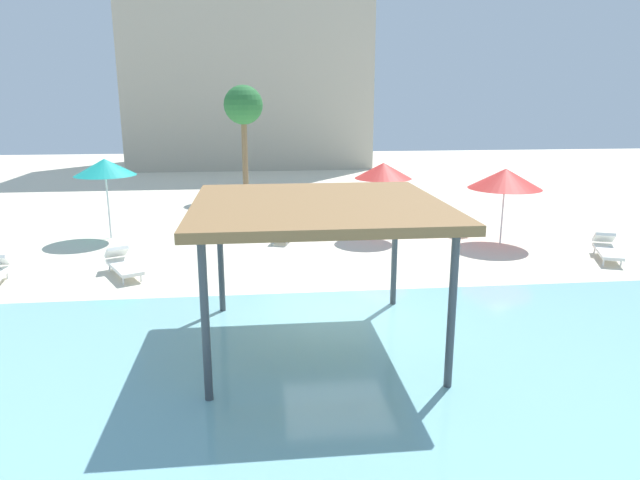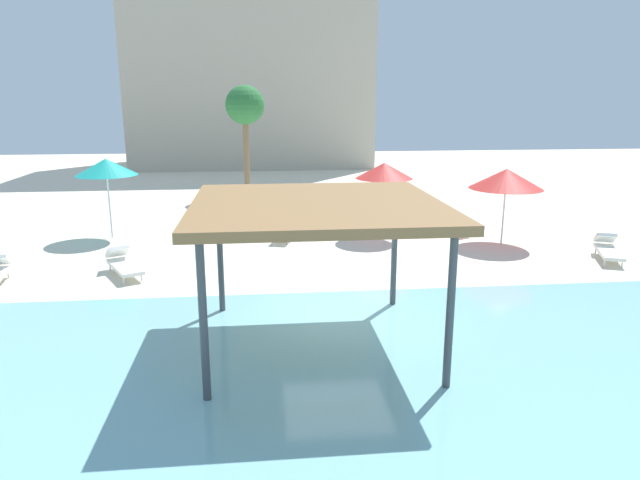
# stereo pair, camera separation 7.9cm
# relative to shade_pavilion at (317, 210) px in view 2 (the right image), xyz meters

# --- Properties ---
(ground_plane) EXTENTS (80.00, 80.00, 0.00)m
(ground_plane) POSITION_rel_shade_pavilion_xyz_m (0.61, 1.58, -2.81)
(ground_plane) COLOR beige
(lagoon_water) EXTENTS (44.00, 13.50, 0.04)m
(lagoon_water) POSITION_rel_shade_pavilion_xyz_m (0.61, -3.67, -2.79)
(lagoon_water) COLOR #7AB7C1
(lagoon_water) RESTS_ON ground
(shade_pavilion) EXTENTS (4.79, 4.79, 2.97)m
(shade_pavilion) POSITION_rel_shade_pavilion_xyz_m (0.00, 0.00, 0.00)
(shade_pavilion) COLOR #42474C
(shade_pavilion) RESTS_ON ground
(beach_umbrella_teal_1) EXTENTS (2.12, 2.12, 2.84)m
(beach_umbrella_teal_1) POSITION_rel_shade_pavilion_xyz_m (-6.45, 9.85, -0.27)
(beach_umbrella_teal_1) COLOR silver
(beach_umbrella_teal_1) RESTS_ON ground
(beach_umbrella_red_2) EXTENTS (2.46, 2.46, 2.59)m
(beach_umbrella_red_2) POSITION_rel_shade_pavilion_xyz_m (7.15, 7.56, -0.56)
(beach_umbrella_red_2) COLOR silver
(beach_umbrella_red_2) RESTS_ON ground
(beach_umbrella_red_3) EXTENTS (2.02, 2.02, 2.68)m
(beach_umbrella_red_3) POSITION_rel_shade_pavilion_xyz_m (3.26, 8.91, -0.41)
(beach_umbrella_red_3) COLOR silver
(beach_umbrella_red_3) RESTS_ON ground
(lounge_chair_0) EXTENTS (1.41, 1.96, 0.74)m
(lounge_chair_0) POSITION_rel_shade_pavilion_xyz_m (-5.03, 5.28, -2.48)
(lounge_chair_0) COLOR white
(lounge_chair_0) RESTS_ON ground
(lounge_chair_1) EXTENTS (1.14, 1.99, 0.74)m
(lounge_chair_1) POSITION_rel_shade_pavilion_xyz_m (-0.17, 9.04, -2.48)
(lounge_chair_1) COLOR white
(lounge_chair_1) RESTS_ON ground
(lounge_chair_3) EXTENTS (1.25, 1.98, 0.74)m
(lounge_chair_3) POSITION_rel_shade_pavilion_xyz_m (9.65, 5.35, -2.48)
(lounge_chair_3) COLOR white
(lounge_chair_3) RESTS_ON ground
(lounge_chair_4) EXTENTS (1.30, 1.98, 0.74)m
(lounge_chair_4) POSITION_rel_shade_pavilion_xyz_m (5.73, 9.37, -2.48)
(lounge_chair_4) COLOR white
(lounge_chair_4) RESTS_ON ground
(palm_tree_0) EXTENTS (1.90, 1.90, 5.49)m
(palm_tree_0) POSITION_rel_shade_pavilion_xyz_m (-1.75, 17.94, 1.62)
(palm_tree_0) COLOR brown
(palm_tree_0) RESTS_ON ground
(hotel_block_0) EXTENTS (16.75, 8.76, 15.72)m
(hotel_block_0) POSITION_rel_shade_pavilion_xyz_m (-1.55, 32.66, 5.05)
(hotel_block_0) COLOR #B2A893
(hotel_block_0) RESTS_ON ground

